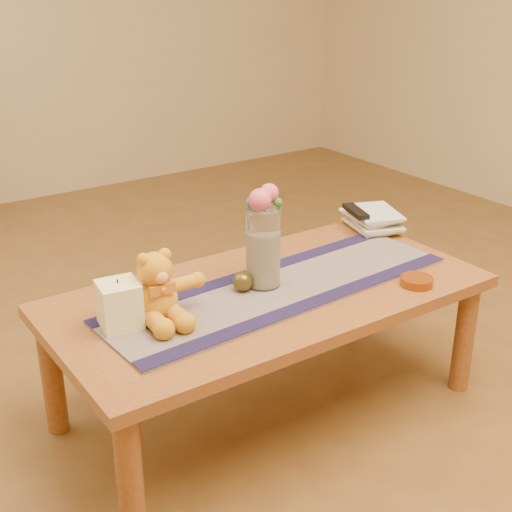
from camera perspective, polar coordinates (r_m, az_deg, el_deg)
floor at (r=2.46m, az=0.98°, el=-12.26°), size 5.50×5.50×0.00m
coffee_table_top at (r=2.24m, az=1.05°, el=-3.25°), size 1.40×0.70×0.04m
table_leg_fl at (r=1.89m, az=-10.29°, el=-17.52°), size 0.07×0.07×0.41m
table_leg_fr at (r=2.56m, az=16.72°, el=-6.41°), size 0.07×0.07×0.41m
table_leg_bl at (r=2.34m, az=-16.38°, el=-9.41°), size 0.07×0.07×0.41m
table_leg_br at (r=2.91m, az=7.99°, el=-1.96°), size 0.07×0.07×0.41m
persian_runner at (r=2.24m, az=2.03°, el=-2.66°), size 1.22×0.42×0.01m
runner_border_near at (r=2.14m, az=4.51°, el=-3.86°), size 1.20×0.13×0.00m
runner_border_far at (r=2.34m, az=-0.24°, el=-1.33°), size 1.20×0.13×0.00m
teddy_bear at (r=2.02m, az=-8.26°, el=-2.52°), size 0.31×0.25×0.20m
pillar_candle at (r=2.01m, az=-11.14°, el=-3.93°), size 0.13×0.13×0.13m
candle_wick at (r=1.98m, az=-11.30°, el=-2.04°), size 0.00×0.00×0.01m
glass_vase at (r=2.20m, az=0.59°, el=0.70°), size 0.11×0.11×0.26m
potpourri_fill at (r=2.21m, az=0.59°, el=-0.24°), size 0.09×0.09×0.18m
rose_left at (r=2.12m, az=0.32°, el=4.63°), size 0.07×0.07×0.07m
rose_right at (r=2.15m, az=1.08°, el=5.19°), size 0.06×0.06×0.06m
blue_flower_back at (r=2.18m, az=0.29°, el=4.90°), size 0.04×0.04×0.04m
blue_flower_side at (r=2.14m, az=-0.36°, el=4.41°), size 0.04×0.04×0.04m
leaf_sprig at (r=2.15m, az=1.79°, el=4.41°), size 0.03×0.03×0.03m
bronze_ball at (r=2.20m, az=-1.10°, el=-2.10°), size 0.07×0.07×0.06m
book_bottom at (r=2.74m, az=8.01°, el=2.25°), size 0.22×0.26×0.02m
book_lower at (r=2.74m, az=8.17°, el=2.60°), size 0.24×0.27×0.02m
book_upper at (r=2.73m, az=7.92°, el=3.01°), size 0.21×0.25×0.02m
book_top at (r=2.72m, az=8.17°, el=3.37°), size 0.23×0.27×0.02m
tv_remote at (r=2.71m, az=8.19°, el=3.65°), size 0.09×0.17×0.02m
amber_dish at (r=2.32m, az=13.04°, el=-2.03°), size 0.14×0.14×0.03m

